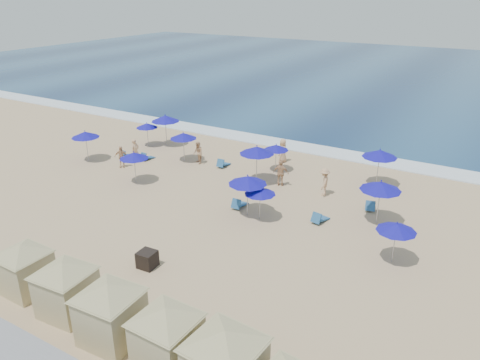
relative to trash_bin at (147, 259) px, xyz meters
name	(u,v)px	position (x,y,z in m)	size (l,w,h in m)	color
ground	(203,223)	(-0.32, 5.14, -0.41)	(160.00, 160.00, 0.00)	tan
ocean	(411,76)	(-0.32, 60.14, -0.38)	(160.00, 80.00, 0.06)	navy
surf_line	(308,148)	(-0.32, 20.64, -0.37)	(160.00, 2.50, 0.08)	white
trash_bin	(147,259)	(0.00, 0.00, 0.00)	(0.83, 0.83, 0.83)	black
cabana_0	(24,262)	(-3.33, -4.20, 1.06)	(4.11, 4.11, 2.58)	#C3B585
cabana_1	(65,281)	(-0.50, -4.32, 1.12)	(4.27, 4.27, 2.68)	#C3B585
cabana_2	(110,305)	(2.25, -4.56, 1.19)	(4.44, 4.44, 2.79)	#C3B585
cabana_3	(167,329)	(4.91, -4.48, 1.14)	(4.32, 4.32, 2.71)	#C3B585
cabana_4	(225,356)	(7.42, -4.61, 1.27)	(4.67, 4.67, 2.94)	#C3B585
umbrella_0	(147,125)	(-12.45, 14.37, 1.39)	(1.83, 1.83, 2.08)	#A5A8AD
umbrella_1	(85,134)	(-14.07, 9.17, 1.71)	(2.15, 2.15, 2.45)	#A5A8AD
umbrella_2	(165,118)	(-11.21, 15.34, 1.95)	(2.39, 2.39, 2.73)	#A5A8AD
umbrella_3	(134,156)	(-7.82, 7.77, 1.56)	(2.00, 2.00, 2.27)	#A5A8AD
umbrella_4	(183,136)	(-7.53, 12.96, 1.63)	(2.08, 2.08, 2.36)	#A5A8AD
umbrella_5	(257,150)	(-0.57, 12.03, 1.96)	(2.40, 2.40, 2.74)	#A5A8AD
umbrella_6	(248,180)	(1.40, 7.34, 1.85)	(2.29, 2.29, 2.61)	#A5A8AD
umbrella_7	(276,147)	(-0.42, 14.69, 1.42)	(1.85, 1.85, 2.11)	#A5A8AD
umbrella_8	(260,191)	(2.29, 7.24, 1.39)	(1.83, 1.83, 2.08)	#A5A8AD
umbrella_9	(380,154)	(6.79, 15.73, 1.91)	(2.36, 2.36, 2.68)	#A5A8AD
umbrella_10	(381,186)	(8.32, 10.29, 1.90)	(2.35, 2.35, 2.67)	#A5A8AD
umbrella_11	(397,227)	(10.15, 6.54, 1.52)	(1.96, 1.96, 2.23)	#A5A8AD
beach_chair_0	(126,155)	(-12.04, 11.22, -0.19)	(0.70, 1.25, 0.65)	#265C8D
beach_chair_1	(146,157)	(-10.24, 11.62, -0.18)	(0.64, 1.25, 0.66)	#265C8D
beach_chair_2	(223,164)	(-4.22, 13.38, -0.17)	(0.61, 1.31, 0.71)	#265C8D
beach_chair_3	(239,204)	(0.45, 7.92, -0.17)	(0.60, 1.30, 0.71)	#265C8D
beach_chair_4	(319,218)	(5.45, 8.65, -0.17)	(0.81, 1.37, 0.71)	#265C8D
beach_chair_5	(370,206)	(7.51, 11.79, -0.16)	(0.89, 1.42, 0.73)	#265C8D
beachgoer_0	(135,151)	(-10.53, 10.75, 0.53)	(0.69, 0.45, 1.88)	tan
beachgoer_1	(198,153)	(-6.24, 13.04, 0.45)	(0.84, 0.66, 1.73)	tan
beachgoer_2	(281,173)	(1.13, 12.37, 0.51)	(1.09, 0.45, 1.85)	tan
beachgoer_3	(324,182)	(4.24, 12.42, 0.51)	(1.19, 0.68, 1.84)	tan
beachgoer_4	(283,151)	(-0.81, 16.69, 0.51)	(0.90, 0.59, 1.85)	tan
beachgoer_5	(121,157)	(-10.76, 9.44, 0.42)	(0.97, 0.40, 1.66)	tan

